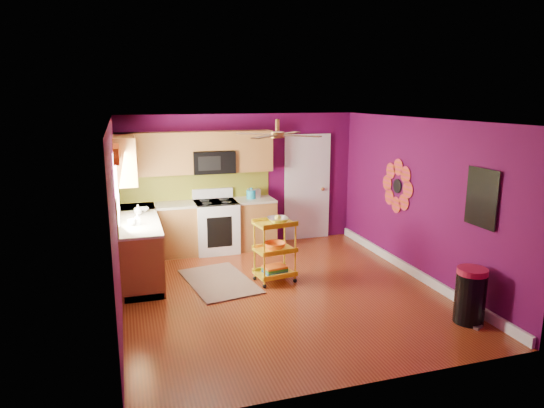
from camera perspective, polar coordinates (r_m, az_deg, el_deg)
name	(u,v)px	position (r m, az deg, el deg)	size (l,w,h in m)	color
ground	(281,291)	(7.28, 1.10, -10.19)	(5.00, 5.00, 0.00)	#65250F
room_envelope	(284,182)	(6.82, 1.37, 2.58)	(4.54, 5.04, 2.52)	#530940
lower_cabinets	(175,237)	(8.56, -11.39, -3.84)	(2.81, 2.31, 0.94)	brown
electric_range	(216,226)	(8.99, -6.59, -2.55)	(0.76, 0.66, 1.13)	white
upper_cabinetry	(175,156)	(8.65, -11.34, 5.57)	(2.80, 2.30, 1.26)	brown
left_window	(116,171)	(7.50, -17.84, 3.69)	(0.08, 1.35, 1.08)	white
panel_door	(307,188)	(9.66, 4.14, 1.85)	(0.95, 0.11, 2.15)	white
right_wall_art	(431,191)	(7.56, 18.25, 1.48)	(0.04, 2.74, 1.04)	black
ceiling_fan	(278,134)	(6.92, 0.65, 8.22)	(1.01, 1.01, 0.26)	#BF8C3F
shag_rug	(219,281)	(7.64, -6.24, -9.03)	(0.90, 1.47, 0.02)	black
rolling_cart	(275,248)	(7.45, 0.39, -5.18)	(0.64, 0.51, 1.06)	yellow
trash_can	(470,296)	(6.70, 22.30, -9.94)	(0.50, 0.50, 0.72)	black
teal_kettle	(251,194)	(9.08, -2.46, 1.17)	(0.18, 0.18, 0.21)	teal
toaster	(254,193)	(9.11, -2.13, 1.26)	(0.22, 0.15, 0.18)	beige
soap_bottle_a	(138,219)	(7.50, -15.53, -1.70)	(0.08, 0.08, 0.17)	#EA3F72
soap_bottle_b	(138,210)	(8.12, -15.47, -0.64)	(0.13, 0.13, 0.17)	white
counter_dish	(141,210)	(8.33, -15.11, -0.68)	(0.24, 0.24, 0.06)	white
counter_cup	(132,222)	(7.48, -16.13, -2.06)	(0.12, 0.12, 0.10)	white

